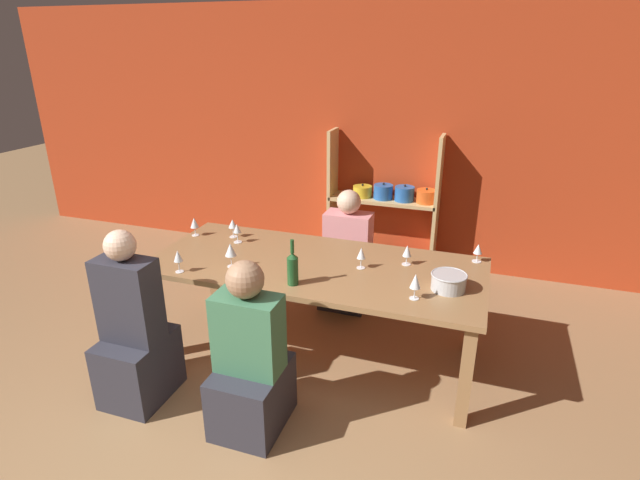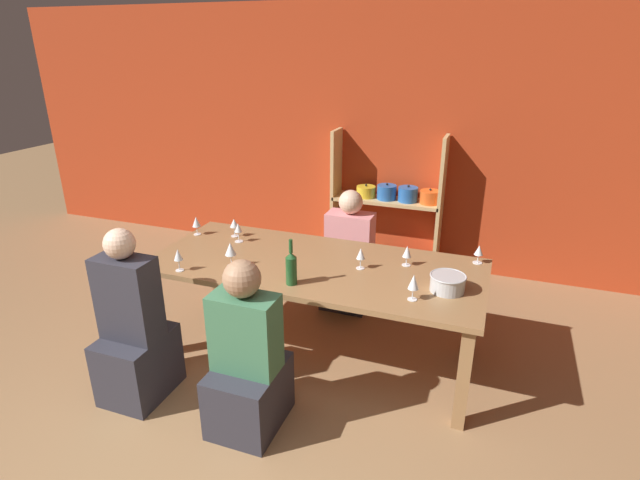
% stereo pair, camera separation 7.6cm
% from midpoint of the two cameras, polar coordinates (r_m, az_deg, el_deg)
% --- Properties ---
extents(wall_back_red, '(8.80, 0.06, 2.70)m').
position_cam_midpoint_polar(wall_back_red, '(5.43, 4.51, 11.52)').
color(wall_back_red, '#B23819').
rests_on(wall_back_red, ground_plane).
extents(shelf_unit, '(1.16, 0.30, 1.46)m').
position_cam_midpoint_polar(shelf_unit, '(5.37, 7.10, 2.38)').
color(shelf_unit, tan).
rests_on(shelf_unit, ground_plane).
extents(dining_table, '(2.46, 1.07, 0.77)m').
position_cam_midpoint_polar(dining_table, '(3.73, -1.08, -3.80)').
color(dining_table, olive).
rests_on(dining_table, ground_plane).
extents(mixing_bowl, '(0.24, 0.24, 0.11)m').
position_cam_midpoint_polar(mixing_bowl, '(3.40, 13.88, -4.59)').
color(mixing_bowl, '#B7BABC').
rests_on(mixing_bowl, dining_table).
extents(wine_bottle_green, '(0.08, 0.08, 0.32)m').
position_cam_midpoint_polar(wine_bottle_green, '(3.35, -3.80, -3.18)').
color(wine_bottle_green, '#1E4C23').
rests_on(wine_bottle_green, dining_table).
extents(wine_glass_red_a, '(0.06, 0.06, 0.15)m').
position_cam_midpoint_polar(wine_glass_red_a, '(3.69, 9.35, -1.32)').
color(wine_glass_red_a, white).
rests_on(wine_glass_red_a, dining_table).
extents(wine_glass_white_a, '(0.07, 0.07, 0.16)m').
position_cam_midpoint_polar(wine_glass_white_a, '(4.11, -9.98, 1.21)').
color(wine_glass_white_a, white).
rests_on(wine_glass_white_a, dining_table).
extents(wine_glass_red_b, '(0.07, 0.07, 0.18)m').
position_cam_midpoint_polar(wine_glass_red_b, '(3.21, 10.18, -4.73)').
color(wine_glass_red_b, white).
rests_on(wine_glass_red_b, dining_table).
extents(wine_glass_empty_a, '(0.07, 0.07, 0.16)m').
position_cam_midpoint_polar(wine_glass_empty_a, '(4.23, -10.46, 1.78)').
color(wine_glass_empty_a, white).
rests_on(wine_glass_empty_a, dining_table).
extents(wine_glass_white_b, '(0.06, 0.06, 0.16)m').
position_cam_midpoint_polar(wine_glass_white_b, '(3.59, 4.13, -1.61)').
color(wine_glass_white_b, white).
rests_on(wine_glass_white_b, dining_table).
extents(wine_glass_empty_b, '(0.06, 0.06, 0.17)m').
position_cam_midpoint_polar(wine_glass_empty_b, '(3.67, -16.50, -1.83)').
color(wine_glass_empty_b, white).
rests_on(wine_glass_empty_b, dining_table).
extents(wine_glass_empty_c, '(0.07, 0.07, 0.14)m').
position_cam_midpoint_polar(wine_glass_empty_c, '(3.86, 17.08, -1.05)').
color(wine_glass_empty_c, white).
rests_on(wine_glass_empty_c, dining_table).
extents(wine_glass_empty_d, '(0.08, 0.08, 0.18)m').
position_cam_midpoint_polar(wine_glass_empty_d, '(3.66, -10.78, -1.13)').
color(wine_glass_empty_d, white).
rests_on(wine_glass_empty_d, dining_table).
extents(wine_glass_red_c, '(0.07, 0.07, 0.16)m').
position_cam_midpoint_polar(wine_glass_red_c, '(4.34, -14.65, 1.87)').
color(wine_glass_red_c, white).
rests_on(wine_glass_red_c, dining_table).
extents(person_near_a, '(0.39, 0.49, 1.23)m').
position_cam_midpoint_polar(person_near_a, '(3.64, -20.97, -10.54)').
color(person_near_a, '#2D2D38').
rests_on(person_near_a, ground_plane).
extents(person_far_a, '(0.42, 0.52, 1.10)m').
position_cam_midpoint_polar(person_far_a, '(4.64, 2.69, -2.62)').
color(person_far_a, '#2D2D38').
rests_on(person_far_a, ground_plane).
extents(person_near_b, '(0.41, 0.51, 1.15)m').
position_cam_midpoint_polar(person_near_b, '(3.22, -8.64, -14.29)').
color(person_near_b, '#2D2D38').
rests_on(person_near_b, ground_plane).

